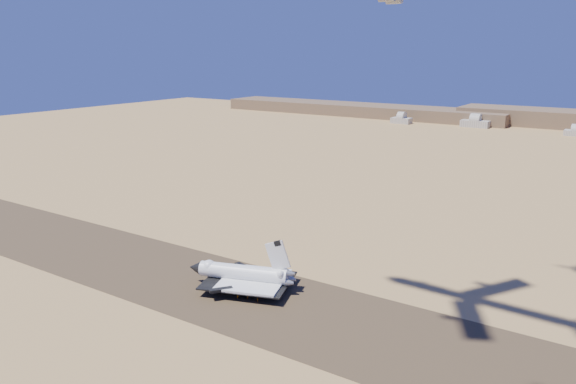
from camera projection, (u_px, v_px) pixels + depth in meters
The scene contains 7 objects.
ground at pixel (248, 297), 192.66m from camera, with size 1200.00×1200.00×0.00m, color tan.
runway at pixel (248, 297), 192.65m from camera, with size 600.00×50.00×0.06m, color #483824.
hangars at pixel (470, 123), 611.59m from camera, with size 200.50×29.50×30.00m.
shuttle at pixel (243, 275), 198.76m from camera, with size 39.86×32.00×19.41m.
crew_a at pixel (238, 296), 191.16m from camera, with size 0.69×0.45×1.89m, color orange.
crew_b at pixel (248, 297), 190.91m from camera, with size 0.82×0.47×1.68m, color orange.
crew_c at pixel (258, 300), 188.64m from camera, with size 0.96×0.49×1.64m, color orange.
Camera 1 is at (110.02, -140.33, 82.58)m, focal length 35.00 mm.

